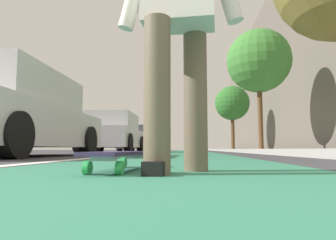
{
  "coord_description": "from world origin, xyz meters",
  "views": [
    {
      "loc": [
        -0.9,
        -0.23,
        0.13
      ],
      "look_at": [
        10.49,
        0.67,
        1.25
      ],
      "focal_mm": 31.92,
      "sensor_mm": 36.0,
      "label": 1
    }
  ],
  "objects_px": {
    "traffic_light": "(164,105)",
    "parked_car_mid": "(112,134)",
    "skater_person": "(178,7)",
    "parked_car_far": "(141,139)",
    "skateboard": "(122,155)",
    "street_tree_mid": "(259,61)",
    "parked_car_near": "(15,117)",
    "street_tree_far": "(232,103)"
  },
  "relations": [
    {
      "from": "skateboard",
      "to": "street_tree_mid",
      "type": "height_order",
      "value": "street_tree_mid"
    },
    {
      "from": "parked_car_far",
      "to": "street_tree_far",
      "type": "bearing_deg",
      "value": -53.53
    },
    {
      "from": "skateboard",
      "to": "parked_car_far",
      "type": "xyz_separation_m",
      "value": [
        15.68,
        2.56,
        0.61
      ]
    },
    {
      "from": "skateboard",
      "to": "skater_person",
      "type": "relative_size",
      "value": 0.52
    },
    {
      "from": "traffic_light",
      "to": "street_tree_mid",
      "type": "bearing_deg",
      "value": -142.93
    },
    {
      "from": "parked_car_mid",
      "to": "street_tree_far",
      "type": "height_order",
      "value": "street_tree_far"
    },
    {
      "from": "skateboard",
      "to": "parked_car_far",
      "type": "relative_size",
      "value": 0.18
    },
    {
      "from": "skater_person",
      "to": "street_tree_mid",
      "type": "relative_size",
      "value": 0.3
    },
    {
      "from": "parked_car_mid",
      "to": "skater_person",
      "type": "bearing_deg",
      "value": -162.9
    },
    {
      "from": "skater_person",
      "to": "street_tree_mid",
      "type": "height_order",
      "value": "street_tree_mid"
    },
    {
      "from": "parked_car_near",
      "to": "street_tree_mid",
      "type": "xyz_separation_m",
      "value": [
        8.1,
        -6.07,
        3.28
      ]
    },
    {
      "from": "parked_car_mid",
      "to": "parked_car_far",
      "type": "bearing_deg",
      "value": -0.8
    },
    {
      "from": "skater_person",
      "to": "parked_car_far",
      "type": "xyz_separation_m",
      "value": [
        15.83,
        2.91,
        -0.24
      ]
    },
    {
      "from": "skater_person",
      "to": "parked_car_mid",
      "type": "height_order",
      "value": "skater_person"
    },
    {
      "from": "parked_car_near",
      "to": "street_tree_far",
      "type": "height_order",
      "value": "street_tree_far"
    },
    {
      "from": "street_tree_far",
      "to": "parked_car_near",
      "type": "bearing_deg",
      "value": 160.2
    },
    {
      "from": "skater_person",
      "to": "street_tree_far",
      "type": "xyz_separation_m",
      "value": [
        20.23,
        -3.04,
        2.52
      ]
    },
    {
      "from": "skater_person",
      "to": "parked_car_mid",
      "type": "relative_size",
      "value": 0.41
    },
    {
      "from": "skateboard",
      "to": "parked_car_mid",
      "type": "distance_m",
      "value": 9.96
    },
    {
      "from": "parked_car_far",
      "to": "parked_car_mid",
      "type": "bearing_deg",
      "value": 179.2
    },
    {
      "from": "parked_car_far",
      "to": "street_tree_mid",
      "type": "xyz_separation_m",
      "value": [
        -4.36,
        -5.95,
        3.29
      ]
    },
    {
      "from": "skater_person",
      "to": "street_tree_mid",
      "type": "xyz_separation_m",
      "value": [
        11.47,
        -3.04,
        3.05
      ]
    },
    {
      "from": "skateboard",
      "to": "parked_car_mid",
      "type": "xyz_separation_m",
      "value": [
        9.58,
        2.65,
        0.63
      ]
    },
    {
      "from": "parked_car_near",
      "to": "parked_car_mid",
      "type": "xyz_separation_m",
      "value": [
        6.36,
        -0.03,
        0.02
      ]
    },
    {
      "from": "parked_car_near",
      "to": "parked_car_mid",
      "type": "relative_size",
      "value": 1.09
    },
    {
      "from": "street_tree_mid",
      "to": "parked_car_mid",
      "type": "bearing_deg",
      "value": 106.1
    },
    {
      "from": "traffic_light",
      "to": "skater_person",
      "type": "bearing_deg",
      "value": -174.36
    },
    {
      "from": "parked_car_near",
      "to": "parked_car_far",
      "type": "bearing_deg",
      "value": -0.55
    },
    {
      "from": "street_tree_far",
      "to": "traffic_light",
      "type": "bearing_deg",
      "value": 116.5
    },
    {
      "from": "skater_person",
      "to": "traffic_light",
      "type": "relative_size",
      "value": 0.37
    },
    {
      "from": "skateboard",
      "to": "traffic_light",
      "type": "bearing_deg",
      "value": 4.58
    },
    {
      "from": "skater_person",
      "to": "parked_car_near",
      "type": "xyz_separation_m",
      "value": [
        3.37,
        3.03,
        -0.24
      ]
    },
    {
      "from": "skater_person",
      "to": "parked_car_near",
      "type": "relative_size",
      "value": 0.38
    },
    {
      "from": "street_tree_far",
      "to": "skater_person",
      "type": "bearing_deg",
      "value": 171.44
    },
    {
      "from": "parked_car_mid",
      "to": "skateboard",
      "type": "bearing_deg",
      "value": -164.56
    },
    {
      "from": "parked_car_mid",
      "to": "street_tree_mid",
      "type": "height_order",
      "value": "street_tree_mid"
    },
    {
      "from": "skateboard",
      "to": "street_tree_far",
      "type": "distance_m",
      "value": 20.64
    },
    {
      "from": "parked_car_mid",
      "to": "street_tree_mid",
      "type": "relative_size",
      "value": 0.75
    },
    {
      "from": "skateboard",
      "to": "parked_car_near",
      "type": "relative_size",
      "value": 0.2
    },
    {
      "from": "parked_car_mid",
      "to": "parked_car_far",
      "type": "xyz_separation_m",
      "value": [
        6.1,
        -0.09,
        -0.02
      ]
    },
    {
      "from": "traffic_light",
      "to": "parked_car_mid",
      "type": "bearing_deg",
      "value": 171.37
    },
    {
      "from": "skateboard",
      "to": "parked_car_near",
      "type": "bearing_deg",
      "value": 39.78
    }
  ]
}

